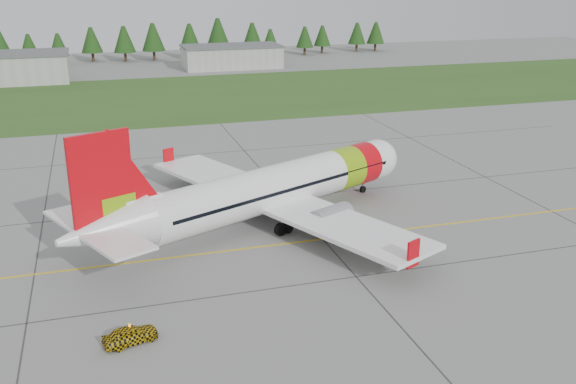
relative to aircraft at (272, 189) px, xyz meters
name	(u,v)px	position (x,y,z in m)	size (l,w,h in m)	color
ground	(235,294)	(-6.68, -13.60, -3.42)	(320.00, 320.00, 0.00)	gray
aircraft	(272,189)	(0.00, 0.00, 0.00)	(36.97, 35.08, 11.85)	white
follow_me_car	(129,319)	(-14.80, -18.27, -1.60)	(1.47, 1.24, 3.64)	#DEB70C
grass_strip	(144,99)	(-6.68, 68.40, -3.40)	(320.00, 50.00, 0.03)	#30561E
taxi_guideline	(216,252)	(-6.68, -5.60, -3.41)	(120.00, 0.25, 0.02)	gold
hangar_east	(232,57)	(18.32, 104.40, -0.82)	(24.00, 12.00, 5.20)	#A8A8A3
treeline	(125,42)	(-6.68, 124.40, 1.58)	(160.00, 8.00, 10.00)	#1C3F14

